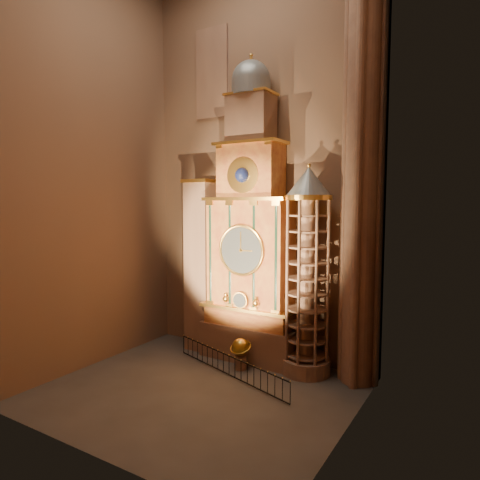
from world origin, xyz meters
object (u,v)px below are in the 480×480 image
Objects in this scene: astronomical_clock at (250,242)px; stair_turret at (307,273)px; portrait_tower at (201,264)px; celestial_globe at (241,351)px; iron_railing at (229,366)px.

stair_turret is at bearing -4.30° from astronomical_clock.
portrait_tower is 0.94× the size of stair_turret.
astronomical_clock is at bearing 101.31° from celestial_globe.
astronomical_clock is at bearing 96.48° from iron_railing.
portrait_tower is 1.27× the size of iron_railing.
stair_turret is 6.19m from iron_railing.
astronomical_clock is 1.64× the size of portrait_tower.
astronomical_clock is 1.55× the size of stair_turret.
portrait_tower is at bearing 143.62° from iron_railing.
portrait_tower is 6.08× the size of celestial_globe.
astronomical_clock reaches higher than portrait_tower.
astronomical_clock is 2.08× the size of iron_railing.
astronomical_clock reaches higher than iron_railing.
iron_railing is at bearing -36.38° from portrait_tower.
stair_turret is at bearing 22.70° from celestial_globe.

